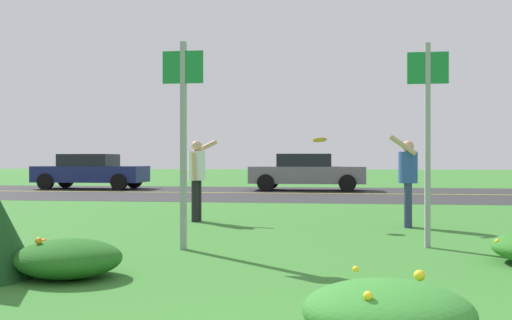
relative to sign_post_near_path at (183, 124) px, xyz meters
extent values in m
plane|color=#387A2D|center=(2.54, 3.83, -1.71)|extent=(120.00, 120.00, 0.00)
cube|color=#2D2D30|center=(2.54, 13.18, -1.70)|extent=(120.00, 9.30, 0.01)
cube|color=yellow|center=(2.54, 13.18, -1.70)|extent=(120.00, 0.16, 0.00)
sphere|color=yellow|center=(3.94, -0.57, -1.44)|extent=(0.06, 0.06, 0.06)
ellipsoid|color=#337F2D|center=(2.39, -3.69, -1.50)|extent=(1.16, 1.08, 0.40)
sphere|color=yellow|center=(2.17, -3.93, -1.47)|extent=(0.09, 0.09, 0.09)
sphere|color=yellow|center=(2.19, -3.26, -1.31)|extent=(0.05, 0.05, 0.05)
sphere|color=yellow|center=(1.90, -3.68, -1.48)|extent=(0.08, 0.08, 0.08)
sphere|color=yellow|center=(2.24, -4.01, -1.33)|extent=(0.06, 0.06, 0.06)
sphere|color=yellow|center=(2.65, -3.32, -1.33)|extent=(0.08, 0.08, 0.08)
sphere|color=yellow|center=(2.54, -3.54, -1.35)|extent=(0.06, 0.06, 0.06)
sphere|color=yellow|center=(2.24, -3.44, -1.46)|extent=(0.07, 0.07, 0.07)
ellipsoid|color=#23661E|center=(-0.70, -1.99, -1.51)|extent=(1.11, 1.00, 0.40)
sphere|color=orange|center=(-0.94, -2.16, -1.30)|extent=(0.07, 0.07, 0.07)
sphere|color=orange|center=(-0.72, -2.15, -1.46)|extent=(0.06, 0.06, 0.06)
sphere|color=orange|center=(-1.10, -1.74, -1.38)|extent=(0.08, 0.08, 0.08)
sphere|color=orange|center=(-0.77, -2.30, -1.40)|extent=(0.07, 0.07, 0.07)
cube|color=#93969B|center=(0.00, 0.01, -0.29)|extent=(0.07, 0.10, 2.83)
cube|color=#197F38|center=(0.00, -0.02, 0.78)|extent=(0.56, 0.03, 0.44)
cube|color=#93969B|center=(3.33, 0.62, -0.28)|extent=(0.07, 0.10, 2.85)
cube|color=#197F38|center=(3.33, 0.59, 0.79)|extent=(0.56, 0.03, 0.44)
cylinder|color=silver|center=(-0.65, 3.51, -0.60)|extent=(0.34, 0.34, 0.58)
sphere|color=tan|center=(-0.65, 3.51, -0.21)|extent=(0.21, 0.21, 0.21)
cylinder|color=black|center=(-0.64, 3.59, -1.30)|extent=(0.14, 0.14, 0.82)
cylinder|color=black|center=(-0.66, 3.42, -1.30)|extent=(0.14, 0.14, 0.82)
cylinder|color=tan|center=(-0.53, 3.69, -0.24)|extent=(0.54, 0.15, 0.31)
cylinder|color=tan|center=(-0.66, 3.31, -0.62)|extent=(0.12, 0.10, 0.55)
cylinder|color=#2D4C9E|center=(3.37, 3.04, -0.62)|extent=(0.34, 0.34, 0.57)
sphere|color=tan|center=(3.37, 3.04, -0.24)|extent=(0.21, 0.21, 0.21)
cylinder|color=navy|center=(3.36, 2.96, -1.31)|extent=(0.14, 0.14, 0.80)
cylinder|color=navy|center=(3.38, 3.13, -1.31)|extent=(0.14, 0.14, 0.80)
cylinder|color=tan|center=(3.26, 2.86, -0.22)|extent=(0.49, 0.15, 0.38)
cylinder|color=tan|center=(3.37, 3.24, -0.64)|extent=(0.12, 0.10, 0.54)
cylinder|color=orange|center=(1.78, 3.06, -0.11)|extent=(0.27, 0.26, 0.09)
torus|color=orange|center=(1.78, 3.06, -0.12)|extent=(0.27, 0.26, 0.09)
cube|color=navy|center=(-7.96, 15.27, -1.09)|extent=(4.50, 1.82, 0.66)
cube|color=black|center=(-8.06, 15.27, -0.52)|extent=(2.10, 1.64, 0.52)
cylinder|color=black|center=(-6.41, 16.16, -1.38)|extent=(0.66, 0.22, 0.66)
cylinder|color=black|center=(-6.41, 14.38, -1.38)|extent=(0.66, 0.22, 0.66)
cylinder|color=black|center=(-9.51, 16.16, -1.38)|extent=(0.66, 0.22, 0.66)
cylinder|color=black|center=(-9.51, 14.38, -1.38)|extent=(0.66, 0.22, 0.66)
cube|color=slate|center=(1.02, 15.27, -1.09)|extent=(4.50, 1.82, 0.66)
cube|color=black|center=(0.92, 15.27, -0.52)|extent=(2.10, 1.64, 0.52)
cylinder|color=black|center=(2.57, 16.16, -1.38)|extent=(0.66, 0.22, 0.66)
cylinder|color=black|center=(2.57, 14.38, -1.38)|extent=(0.66, 0.22, 0.66)
cylinder|color=black|center=(-0.53, 16.16, -1.38)|extent=(0.66, 0.22, 0.66)
cylinder|color=black|center=(-0.53, 14.38, -1.38)|extent=(0.66, 0.22, 0.66)
camera|label=1|loc=(2.02, -7.67, -0.48)|focal=40.59mm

